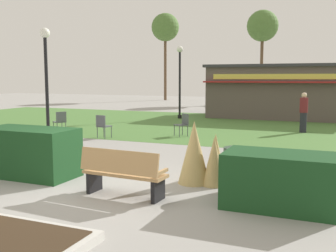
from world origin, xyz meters
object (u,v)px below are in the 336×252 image
at_px(tree_left_bg, 263,27).
at_px(food_kiosk, 294,91).
at_px(trash_bin, 236,170).
at_px(cafe_chair_west, 103,124).
at_px(person_strolling, 304,112).
at_px(parked_car_west_slot, 240,98).
at_px(cafe_chair_east, 60,120).
at_px(lamppost_mid, 46,70).
at_px(tree_right_bg, 165,28).
at_px(lamppost_far, 180,73).
at_px(park_bench, 123,173).
at_px(cafe_chair_center, 183,123).
at_px(parked_car_center_slot, 305,99).

bearing_deg(tree_left_bg, food_kiosk, -72.51).
relative_size(trash_bin, cafe_chair_west, 1.04).
height_order(person_strolling, parked_car_west_slot, person_strolling).
distance_m(cafe_chair_east, parked_car_west_slot, 19.05).
bearing_deg(lamppost_mid, person_strolling, 35.36).
bearing_deg(tree_right_bg, food_kiosk, -44.73).
bearing_deg(lamppost_far, lamppost_mid, -98.98).
relative_size(park_bench, cafe_chair_west, 1.94).
relative_size(cafe_chair_center, parked_car_center_slot, 0.21).
distance_m(cafe_chair_west, cafe_chair_east, 2.57).
xyz_separation_m(trash_bin, cafe_chair_east, (-8.88, 5.94, 0.06)).
distance_m(food_kiosk, parked_car_center_slot, 8.29).
relative_size(cafe_chair_east, person_strolling, 0.53).
xyz_separation_m(cafe_chair_center, tree_right_bg, (-10.66, 23.28, 6.76)).
height_order(park_bench, trash_bin, park_bench).
bearing_deg(trash_bin, parked_car_center_slot, 90.85).
relative_size(park_bench, parked_car_west_slot, 0.40).
xyz_separation_m(park_bench, cafe_chair_east, (-6.92, 7.05, 0.05)).
distance_m(cafe_chair_west, person_strolling, 8.37).
height_order(food_kiosk, tree_left_bg, tree_left_bg).
height_order(lamppost_far, person_strolling, lamppost_far).
bearing_deg(park_bench, cafe_chair_center, 102.48).
height_order(park_bench, cafe_chair_center, park_bench).
relative_size(lamppost_mid, tree_left_bg, 0.49).
bearing_deg(trash_bin, cafe_chair_center, 118.29).
distance_m(lamppost_mid, tree_right_bg, 27.53).
xyz_separation_m(lamppost_mid, cafe_chair_west, (1.47, 1.36, -2.04)).
distance_m(cafe_chair_center, tree_right_bg, 26.48).
xyz_separation_m(lamppost_mid, tree_left_bg, (3.35, 25.38, 4.28)).
height_order(lamppost_far, food_kiosk, lamppost_far).
bearing_deg(person_strolling, tree_left_bg, -75.45).
relative_size(cafe_chair_west, parked_car_center_slot, 0.21).
relative_size(cafe_chair_east, cafe_chair_center, 1.00).
relative_size(food_kiosk, parked_car_center_slot, 2.22).
distance_m(lamppost_mid, cafe_chair_center, 5.51).
height_order(lamppost_far, parked_car_west_slot, lamppost_far).
bearing_deg(park_bench, parked_car_center_slot, 86.46).
bearing_deg(parked_car_west_slot, lamppost_far, -94.76).
bearing_deg(tree_right_bg, trash_bin, -64.52).
xyz_separation_m(food_kiosk, person_strolling, (1.03, -6.51, -0.67)).
xyz_separation_m(cafe_chair_east, parked_car_center_slot, (8.52, 18.73, 0.12)).
distance_m(trash_bin, cafe_chair_center, 7.92).
bearing_deg(food_kiosk, park_bench, -94.89).
relative_size(person_strolling, parked_car_west_slot, 0.39).
relative_size(cafe_chair_west, tree_right_bg, 0.10).
bearing_deg(lamppost_far, tree_right_bg, 115.56).
height_order(lamppost_mid, cafe_chair_east, lamppost_mid).
distance_m(food_kiosk, cafe_chair_east, 13.49).
height_order(trash_bin, person_strolling, person_strolling).
bearing_deg(cafe_chair_center, trash_bin, -61.71).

